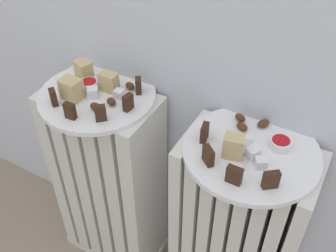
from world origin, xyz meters
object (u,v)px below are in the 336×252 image
object	(u,v)px
plate_left	(97,96)
plate_right	(251,151)
radiator_right	(234,240)
jam_bowl_right	(280,143)
jam_bowl_left	(89,85)
fork	(247,152)
radiator_left	(110,184)

from	to	relation	value
plate_left	plate_right	xyz separation A→B (m)	(0.39, 0.00, 0.00)
radiator_right	jam_bowl_right	xyz separation A→B (m)	(0.05, 0.03, 0.34)
jam_bowl_left	fork	size ratio (longest dim) A/B	0.48
plate_left	plate_right	bearing A→B (deg)	0.00
plate_left	fork	world-z (taller)	fork
radiator_left	radiator_right	bearing A→B (deg)	0.00
radiator_left	jam_bowl_right	world-z (taller)	jam_bowl_right
radiator_left	plate_right	distance (m)	0.51
radiator_right	fork	distance (m)	0.33
plate_left	plate_right	world-z (taller)	same
jam_bowl_right	fork	distance (m)	0.07
radiator_right	plate_left	xyz separation A→B (m)	(-0.39, 0.00, 0.32)
radiator_right	jam_bowl_left	world-z (taller)	jam_bowl_left
radiator_left	fork	world-z (taller)	fork
radiator_left	plate_left	bearing A→B (deg)	0.00
radiator_right	jam_bowl_left	distance (m)	0.54
radiator_left	fork	distance (m)	0.51
plate_right	fork	distance (m)	0.02
plate_right	jam_bowl_right	size ratio (longest dim) A/B	6.36
radiator_right	jam_bowl_left	bearing A→B (deg)	179.36
radiator_left	fork	bearing A→B (deg)	-1.89
plate_left	jam_bowl_left	distance (m)	0.03
plate_right	jam_bowl_right	bearing A→B (deg)	36.01
jam_bowl_right	radiator_right	bearing A→B (deg)	-143.99
plate_left	fork	xyz separation A→B (m)	(0.39, -0.01, 0.01)
plate_right	jam_bowl_left	world-z (taller)	jam_bowl_left
jam_bowl_left	jam_bowl_right	bearing A→B (deg)	3.68
fork	jam_bowl_right	bearing A→B (deg)	42.10
radiator_left	jam_bowl_left	world-z (taller)	jam_bowl_left
plate_left	plate_right	size ratio (longest dim) A/B	1.00
jam_bowl_right	fork	world-z (taller)	jam_bowl_right
plate_left	radiator_left	bearing A→B (deg)	180.00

